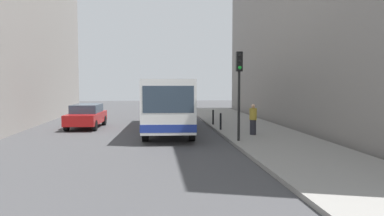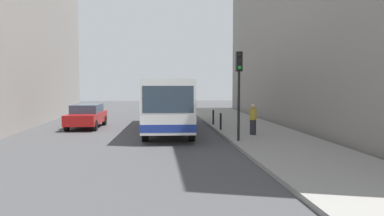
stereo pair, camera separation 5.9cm
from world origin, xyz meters
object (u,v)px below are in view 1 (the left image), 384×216
object	(u,v)px
bollard_near	(221,121)
car_beside_bus	(87,116)
bus	(169,102)
pedestrian_near_signal	(253,120)
traffic_light	(239,79)
bollard_mid	(213,117)

from	to	relation	value
bollard_near	car_beside_bus	bearing A→B (deg)	160.26
bus	pedestrian_near_signal	bearing A→B (deg)	145.21
traffic_light	bollard_near	distance (m)	4.74
car_beside_bus	bollard_mid	distance (m)	8.01
bollard_mid	bus	bearing A→B (deg)	-150.75
bus	car_beside_bus	xyz separation A→B (m)	(-5.11, 1.80, -0.94)
car_beside_bus	pedestrian_near_signal	size ratio (longest dim) A/B	2.84
car_beside_bus	bollard_near	size ratio (longest dim) A/B	4.72
bus	bollard_near	distance (m)	3.28
bus	bollard_mid	distance (m)	3.50
bus	traffic_light	size ratio (longest dim) A/B	2.71
traffic_light	pedestrian_near_signal	distance (m)	3.08
car_beside_bus	pedestrian_near_signal	world-z (taller)	pedestrian_near_signal
bus	car_beside_bus	size ratio (longest dim) A/B	2.48
bollard_near	pedestrian_near_signal	world-z (taller)	pedestrian_near_signal
traffic_light	bollard_mid	bearing A→B (deg)	90.84
bus	bollard_near	xyz separation A→B (m)	(2.90, -1.07, -1.10)
traffic_light	bollard_mid	world-z (taller)	traffic_light
bus	car_beside_bus	world-z (taller)	bus
car_beside_bus	bollard_mid	size ratio (longest dim) A/B	4.72
pedestrian_near_signal	traffic_light	bearing A→B (deg)	-55.73
bus	traffic_light	bearing A→B (deg)	122.86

